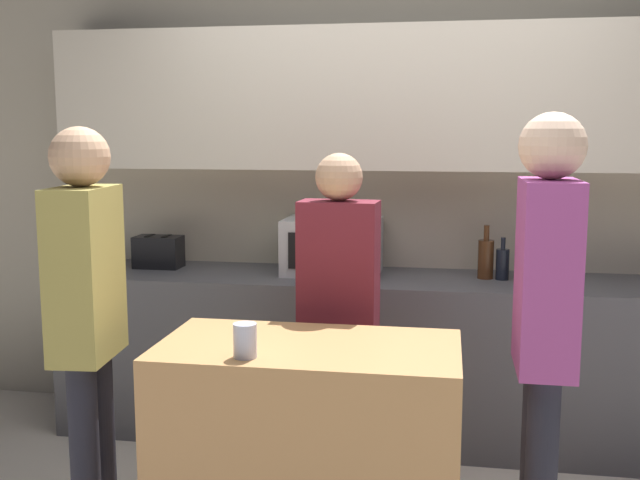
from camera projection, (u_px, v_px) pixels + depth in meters
back_wall at (397, 153)px, 4.14m from camera, size 6.40×0.40×2.70m
back_counter at (390, 358)px, 4.04m from camera, size 3.60×0.62×0.89m
kitchen_island at (309, 458)px, 2.81m from camera, size 1.10×0.60×0.88m
microwave at (333, 246)px, 4.07m from camera, size 0.52×0.39×0.30m
toaster at (158, 252)px, 4.25m from camera, size 0.26×0.16×0.18m
bottle_0 at (486, 258)px, 3.93m from camera, size 0.08×0.08×0.28m
bottle_1 at (502, 263)px, 3.90m from camera, size 0.07×0.07×0.22m
bottle_2 at (524, 266)px, 3.82m from camera, size 0.08×0.08×0.23m
cup_0 at (245, 340)px, 2.57m from camera, size 0.08×0.08×0.12m
person_left at (545, 314)px, 2.58m from camera, size 0.23×0.34×1.72m
person_center at (87, 309)px, 2.80m from camera, size 0.22×0.35×1.67m
person_right at (339, 300)px, 3.28m from camera, size 0.35×0.21×1.56m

